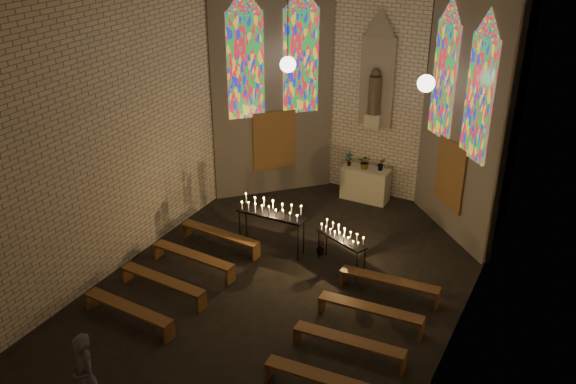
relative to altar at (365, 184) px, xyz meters
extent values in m
plane|color=black|center=(0.00, -5.45, -0.50)|extent=(12.00, 12.00, 0.00)
cube|color=beige|center=(0.00, 0.55, 3.00)|extent=(8.00, 0.02, 7.00)
cube|color=beige|center=(0.00, -11.45, 3.00)|extent=(8.00, 0.02, 7.00)
cube|color=beige|center=(-4.00, -5.45, 3.00)|extent=(0.02, 12.00, 7.00)
cube|color=beige|center=(4.00, -5.45, 3.00)|extent=(0.02, 12.00, 7.00)
cube|color=beige|center=(-2.75, -0.70, 3.00)|extent=(2.72, 2.72, 7.00)
cube|color=beige|center=(2.75, -0.70, 3.00)|extent=(2.72, 2.72, 7.00)
cube|color=#4C3F8C|center=(-3.21, -1.39, 3.50)|extent=(0.78, 0.78, 3.00)
cube|color=#4C3F8C|center=(-2.06, -0.24, 3.50)|extent=(0.78, 0.78, 3.00)
cube|color=#4C3F8C|center=(2.06, -0.24, 3.50)|extent=(0.78, 0.78, 3.00)
cube|color=#4C3F8C|center=(3.21, -1.39, 3.50)|extent=(0.78, 0.78, 3.00)
cube|color=brown|center=(-2.63, -0.82, 1.20)|extent=(0.95, 0.95, 1.80)
cube|color=brown|center=(2.63, -0.82, 1.20)|extent=(0.95, 0.95, 1.80)
cube|color=gray|center=(0.00, 0.47, 3.00)|extent=(1.00, 0.12, 2.60)
cone|color=gray|center=(0.00, 0.47, 4.65)|extent=(1.00, 1.00, 0.80)
cube|color=beige|center=(0.00, 0.33, 1.90)|extent=(0.45, 0.30, 0.40)
cylinder|color=#504236|center=(0.00, 0.33, 2.65)|extent=(0.36, 0.36, 1.10)
sphere|color=#504236|center=(0.00, 0.33, 3.30)|extent=(0.26, 0.26, 0.26)
sphere|color=white|center=(-1.90, -1.35, 3.70)|extent=(0.44, 0.44, 0.44)
cylinder|color=black|center=(-1.90, -1.35, 5.10)|extent=(0.02, 0.02, 2.80)
sphere|color=white|center=(1.90, -1.35, 3.70)|extent=(0.44, 0.44, 0.44)
cylinder|color=black|center=(1.90, -1.35, 5.10)|extent=(0.02, 0.02, 2.80)
cube|color=beige|center=(0.00, 0.00, 0.00)|extent=(1.40, 0.60, 1.00)
imported|color=#4C723F|center=(-0.54, -0.05, 0.71)|extent=(0.26, 0.21, 0.42)
imported|color=#4C723F|center=(-0.03, -0.03, 0.72)|extent=(0.43, 0.38, 0.44)
imported|color=#4C723F|center=(0.42, 0.09, 0.70)|extent=(0.27, 0.24, 0.40)
imported|color=#4C723F|center=(0.14, -3.47, -0.31)|extent=(0.27, 0.27, 0.39)
cube|color=black|center=(-1.07, -3.85, 0.53)|extent=(1.80, 0.47, 0.06)
cylinder|color=black|center=(-1.91, -4.04, 0.00)|extent=(0.03, 0.03, 1.01)
cylinder|color=black|center=(-0.23, -4.00, 0.00)|extent=(0.03, 0.03, 1.01)
cylinder|color=black|center=(-1.92, -3.70, 0.00)|extent=(0.03, 0.03, 1.01)
cylinder|color=black|center=(-0.24, -3.66, 0.00)|extent=(0.03, 0.03, 1.01)
cube|color=black|center=(0.87, -3.82, 0.32)|extent=(1.45, 0.86, 0.04)
cylinder|color=black|center=(0.20, -3.69, -0.10)|extent=(0.03, 0.03, 0.80)
cylinder|color=black|center=(1.43, -4.20, -0.10)|extent=(0.03, 0.03, 0.80)
cylinder|color=black|center=(0.30, -3.44, -0.10)|extent=(0.03, 0.03, 0.80)
cylinder|color=black|center=(1.54, -3.96, -0.10)|extent=(0.03, 0.03, 0.80)
cube|color=brown|center=(-2.32, -4.37, -0.09)|extent=(2.32, 0.47, 0.06)
cube|color=brown|center=(-3.44, -4.30, -0.29)|extent=(0.08, 0.33, 0.41)
cube|color=brown|center=(-1.19, -4.44, -0.29)|extent=(0.08, 0.33, 0.41)
cube|color=brown|center=(2.32, -4.37, -0.09)|extent=(2.32, 0.47, 0.06)
cube|color=brown|center=(1.19, -4.44, -0.29)|extent=(0.08, 0.33, 0.41)
cube|color=brown|center=(3.44, -4.30, -0.29)|extent=(0.08, 0.33, 0.41)
cube|color=brown|center=(-2.32, -5.57, -0.09)|extent=(2.32, 0.47, 0.06)
cube|color=brown|center=(-3.44, -5.50, -0.29)|extent=(0.08, 0.33, 0.41)
cube|color=brown|center=(-1.19, -5.64, -0.29)|extent=(0.08, 0.33, 0.41)
cube|color=brown|center=(2.32, -5.57, -0.09)|extent=(2.32, 0.47, 0.06)
cube|color=brown|center=(1.19, -5.64, -0.29)|extent=(0.08, 0.33, 0.41)
cube|color=brown|center=(3.44, -5.50, -0.29)|extent=(0.08, 0.33, 0.41)
cube|color=brown|center=(-2.32, -6.77, -0.09)|extent=(2.32, 0.47, 0.06)
cube|color=brown|center=(-3.44, -6.70, -0.29)|extent=(0.08, 0.33, 0.41)
cube|color=brown|center=(-1.19, -6.84, -0.29)|extent=(0.08, 0.33, 0.41)
cube|color=brown|center=(2.32, -6.77, -0.09)|extent=(2.32, 0.47, 0.06)
cube|color=brown|center=(1.19, -6.84, -0.29)|extent=(0.08, 0.33, 0.41)
cube|color=brown|center=(3.44, -6.70, -0.29)|extent=(0.08, 0.33, 0.41)
cube|color=brown|center=(-2.32, -7.97, -0.09)|extent=(2.32, 0.47, 0.06)
cube|color=brown|center=(-3.44, -7.90, -0.29)|extent=(0.08, 0.33, 0.41)
cube|color=brown|center=(-1.19, -8.04, -0.29)|extent=(0.08, 0.33, 0.41)
cube|color=brown|center=(2.32, -7.97, -0.09)|extent=(2.32, 0.47, 0.06)
cube|color=brown|center=(1.19, -8.04, -0.29)|extent=(0.08, 0.33, 0.41)
imported|color=#46454E|center=(-1.21, -10.34, 0.36)|extent=(0.74, 0.62, 1.71)
camera|label=1|loc=(5.94, -16.35, 8.20)|focal=40.00mm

